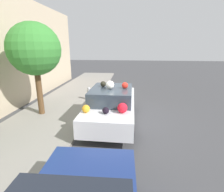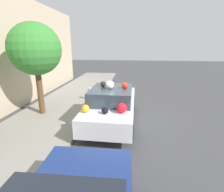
% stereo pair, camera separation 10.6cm
% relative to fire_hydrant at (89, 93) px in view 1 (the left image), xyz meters
% --- Properties ---
extents(ground_plane, '(60.00, 60.00, 0.00)m').
position_rel_fire_hydrant_xyz_m(ground_plane, '(-2.43, -1.58, -0.47)').
color(ground_plane, '#424244').
extents(sidewalk_curb, '(24.00, 3.20, 0.12)m').
position_rel_fire_hydrant_xyz_m(sidewalk_curb, '(-2.43, 1.12, -0.41)').
color(sidewalk_curb, gray).
rests_on(sidewalk_curb, ground).
extents(street_tree, '(2.10, 2.10, 3.79)m').
position_rel_fire_hydrant_xyz_m(street_tree, '(-2.23, 1.61, 2.38)').
color(street_tree, brown).
rests_on(street_tree, sidewalk_curb).
extents(fire_hydrant, '(0.20, 0.20, 0.70)m').
position_rel_fire_hydrant_xyz_m(fire_hydrant, '(0.00, 0.00, 0.00)').
color(fire_hydrant, '#B2B2B7').
rests_on(fire_hydrant, sidewalk_curb).
extents(art_car, '(4.37, 1.84, 1.74)m').
position_rel_fire_hydrant_xyz_m(art_car, '(-2.47, -1.53, 0.28)').
color(art_car, silver).
rests_on(art_car, ground).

